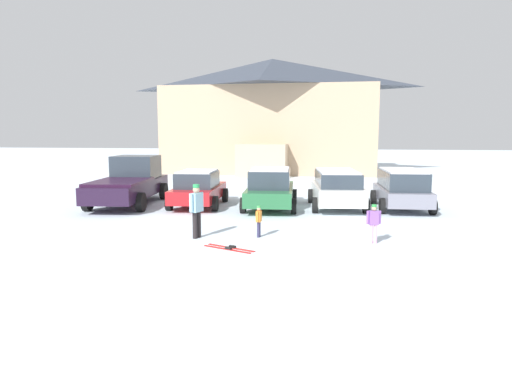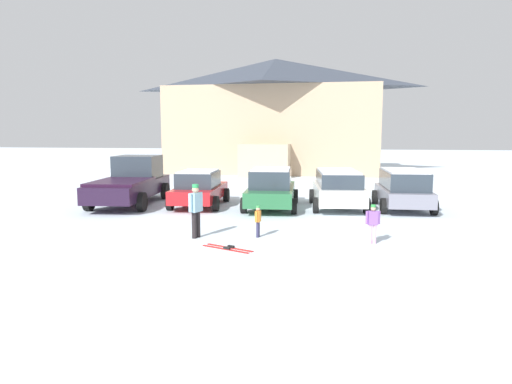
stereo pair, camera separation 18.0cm
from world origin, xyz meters
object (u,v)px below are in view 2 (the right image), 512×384
object	(u,v)px
parked_grey_wagon	(403,188)
pair_of_skis	(228,248)
skier_child_in_orange_jacket	(258,219)
skier_child_in_purple_jacket	(373,222)
parked_red_sedan	(199,188)
skier_adult_in_blue_parka	(196,208)
ski_lodge	(275,115)
parked_green_coupe	(271,188)
parked_white_suv	(338,188)
pickup_truck	(132,182)

from	to	relation	value
parked_grey_wagon	pair_of_skis	size ratio (longest dim) A/B	2.67
skier_child_in_orange_jacket	pair_of_skis	distance (m)	1.77
skier_child_in_purple_jacket	parked_grey_wagon	bearing A→B (deg)	74.18
parked_red_sedan	skier_adult_in_blue_parka	xyz separation A→B (m)	(1.61, -5.92, 0.14)
parked_red_sedan	skier_child_in_purple_jacket	bearing A→B (deg)	-40.33
ski_lodge	parked_grey_wagon	bearing A→B (deg)	-67.40
parked_green_coupe	parked_grey_wagon	distance (m)	5.57
parked_red_sedan	parked_grey_wagon	world-z (taller)	parked_grey_wagon
parked_green_coupe	pair_of_skis	size ratio (longest dim) A/B	3.07
parked_white_suv	pair_of_skis	bearing A→B (deg)	-112.64
ski_lodge	skier_adult_in_blue_parka	world-z (taller)	ski_lodge
ski_lodge	pickup_truck	bearing A→B (deg)	-103.18
parked_green_coupe	skier_child_in_purple_jacket	size ratio (longest dim) A/B	4.12
pickup_truck	skier_adult_in_blue_parka	size ratio (longest dim) A/B	3.65
parked_green_coupe	parked_white_suv	size ratio (longest dim) A/B	1.06
parked_white_suv	pair_of_skis	size ratio (longest dim) A/B	2.88
skier_adult_in_blue_parka	parked_green_coupe	bearing A→B (deg)	74.91
ski_lodge	skier_child_in_orange_jacket	distance (m)	24.81
ski_lodge	skier_child_in_purple_jacket	bearing A→B (deg)	-76.79
skier_adult_in_blue_parka	parked_white_suv	bearing A→B (deg)	55.24
parked_grey_wagon	pickup_truck	size ratio (longest dim) A/B	0.69
parked_white_suv	pair_of_skis	world-z (taller)	parked_white_suv
parked_green_coupe	skier_child_in_orange_jacket	world-z (taller)	parked_green_coupe
parked_white_suv	parked_grey_wagon	bearing A→B (deg)	1.97
pair_of_skis	parked_grey_wagon	bearing A→B (deg)	52.49
skier_adult_in_blue_parka	pair_of_skis	distance (m)	1.96
skier_child_in_purple_jacket	skier_child_in_orange_jacket	distance (m)	3.46
pair_of_skis	skier_child_in_purple_jacket	bearing A→B (deg)	16.86
skier_child_in_purple_jacket	skier_adult_in_blue_parka	bearing A→B (deg)	-179.52
parked_red_sedan	pair_of_skis	world-z (taller)	parked_red_sedan
parked_red_sedan	pickup_truck	distance (m)	3.25
parked_green_coupe	pickup_truck	distance (m)	6.45
parked_grey_wagon	parked_white_suv	bearing A→B (deg)	-178.03
ski_lodge	skier_adult_in_blue_parka	xyz separation A→B (m)	(0.48, -24.75, -3.71)
skier_child_in_orange_jacket	pair_of_skis	bearing A→B (deg)	-111.11
parked_white_suv	skier_child_in_purple_jacket	size ratio (longest dim) A/B	3.87
pickup_truck	skier_child_in_purple_jacket	distance (m)	11.85
parked_grey_wagon	pair_of_skis	bearing A→B (deg)	-127.51
parked_white_suv	skier_adult_in_blue_parka	world-z (taller)	skier_adult_in_blue_parka
parked_green_coupe	pickup_truck	size ratio (longest dim) A/B	0.79
parked_grey_wagon	skier_child_in_purple_jacket	size ratio (longest dim) A/B	3.59
ski_lodge	parked_green_coupe	bearing A→B (deg)	-83.71
pickup_truck	skier_adult_in_blue_parka	bearing A→B (deg)	-51.61
ski_lodge	pickup_truck	distance (m)	19.48
parked_red_sedan	pickup_truck	xyz separation A→B (m)	(-3.24, 0.20, 0.19)
ski_lodge	parked_grey_wagon	world-z (taller)	ski_lodge
parked_green_coupe	pair_of_skis	world-z (taller)	parked_green_coupe
parked_green_coupe	pickup_truck	xyz separation A→B (m)	(-6.44, 0.21, 0.13)
skier_child_in_orange_jacket	skier_adult_in_blue_parka	bearing A→B (deg)	-168.13
ski_lodge	pickup_truck	world-z (taller)	ski_lodge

